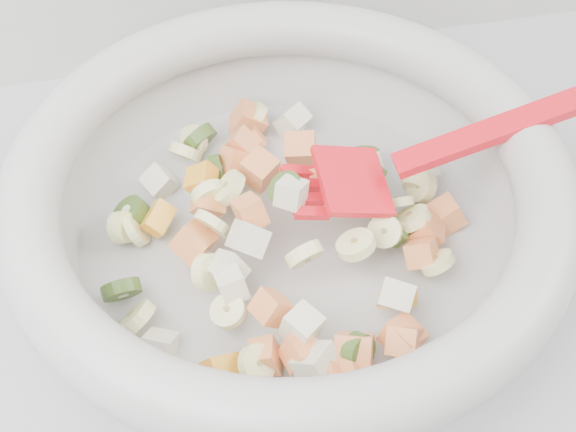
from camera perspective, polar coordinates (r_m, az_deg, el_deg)
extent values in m
cylinder|color=#B6B6B4|center=(0.59, 0.00, -2.48)|extent=(0.31, 0.31, 0.02)
torus|color=#B6B6B4|center=(0.53, 0.00, 2.41)|extent=(0.38, 0.38, 0.04)
cylinder|color=#FEFCA9|center=(0.63, -7.31, 4.54)|extent=(0.03, 0.03, 0.04)
cylinder|color=#FEFCA9|center=(0.55, 6.90, -1.08)|extent=(0.03, 0.03, 0.03)
cylinder|color=#FEFCA9|center=(0.54, -10.72, -7.16)|extent=(0.03, 0.04, 0.03)
cylinder|color=#FEFCA9|center=(0.60, 9.47, 2.07)|extent=(0.02, 0.03, 0.03)
cylinder|color=#FEFCA9|center=(0.58, -11.72, -0.79)|extent=(0.02, 0.03, 0.03)
cylinder|color=#FEFCA9|center=(0.53, 4.84, -2.05)|extent=(0.04, 0.04, 0.02)
cylinder|color=#FEFCA9|center=(0.55, -5.45, -0.53)|extent=(0.03, 0.03, 0.04)
cylinder|color=#FEFCA9|center=(0.54, -5.72, -4.00)|extent=(0.03, 0.03, 0.04)
cylinder|color=#FEFCA9|center=(0.65, -2.32, 7.09)|extent=(0.03, 0.03, 0.02)
cylinder|color=#FEFCA9|center=(0.55, 10.58, -3.26)|extent=(0.03, 0.03, 0.03)
cylinder|color=#FEFCA9|center=(0.50, -2.23, -10.46)|extent=(0.03, 0.03, 0.03)
cylinder|color=#FEFCA9|center=(0.52, -4.28, -6.76)|extent=(0.03, 0.03, 0.02)
cylinder|color=#FEFCA9|center=(0.57, -5.60, 1.51)|extent=(0.03, 0.02, 0.03)
cylinder|color=#FEFCA9|center=(0.58, 7.82, 0.97)|extent=(0.03, 0.02, 0.02)
cylinder|color=#FEFCA9|center=(0.58, -10.72, -0.96)|extent=(0.02, 0.03, 0.03)
cylinder|color=#FEFCA9|center=(0.53, 1.18, -2.76)|extent=(0.03, 0.03, 0.03)
cylinder|color=#FEFCA9|center=(0.56, -4.18, 2.03)|extent=(0.03, 0.04, 0.03)
cylinder|color=#FEFCA9|center=(0.61, 9.18, 2.21)|extent=(0.03, 0.03, 0.03)
cylinder|color=#FEFCA9|center=(0.64, -6.71, 5.39)|extent=(0.03, 0.03, 0.03)
cylinder|color=#FEFCA9|center=(0.57, 8.78, -0.19)|extent=(0.03, 0.03, 0.03)
cube|color=#FF9150|center=(0.58, -2.05, 3.31)|extent=(0.03, 0.03, 0.03)
cube|color=#FF9150|center=(0.59, 11.23, 0.12)|extent=(0.03, 0.02, 0.03)
cube|color=#FF9150|center=(0.54, -2.72, 0.28)|extent=(0.03, 0.03, 0.03)
cube|color=#FF9150|center=(0.60, 0.91, 4.82)|extent=(0.03, 0.03, 0.03)
cube|color=#FF9150|center=(0.55, -6.71, -1.84)|extent=(0.04, 0.03, 0.04)
cube|color=#FF9150|center=(0.52, 8.17, -8.48)|extent=(0.03, 0.03, 0.03)
cube|color=#FF9150|center=(0.51, 4.72, -9.64)|extent=(0.03, 0.04, 0.04)
cube|color=#FF9150|center=(0.51, 2.94, -11.46)|extent=(0.03, 0.02, 0.03)
cube|color=#FF9150|center=(0.51, 4.31, -11.00)|extent=(0.03, 0.02, 0.03)
cube|color=#FF9150|center=(0.51, -1.22, -6.54)|extent=(0.03, 0.03, 0.03)
cube|color=#FF9150|center=(0.60, -3.67, 3.74)|extent=(0.03, 0.03, 0.04)
cube|color=#FF9150|center=(0.56, 9.51, -2.63)|extent=(0.03, 0.03, 0.03)
cube|color=#FF9150|center=(0.58, 9.73, -1.03)|extent=(0.03, 0.03, 0.03)
cube|color=#FF9150|center=(0.57, -5.63, 1.12)|extent=(0.03, 0.03, 0.03)
cube|color=#FF9150|center=(0.52, 8.30, -8.80)|extent=(0.03, 0.03, 0.03)
cube|color=#FF9150|center=(0.62, -3.35, 5.07)|extent=(0.03, 0.03, 0.03)
cube|color=#FF9150|center=(0.57, 2.89, 2.58)|extent=(0.03, 0.03, 0.04)
cube|color=#FF9150|center=(0.63, -2.61, 5.26)|extent=(0.03, 0.03, 0.03)
cube|color=#FF9150|center=(0.51, -1.68, -9.99)|extent=(0.03, 0.02, 0.03)
cube|color=#FF9150|center=(0.51, 0.93, -9.70)|extent=(0.03, 0.02, 0.03)
cube|color=#FF9150|center=(0.65, -2.85, 6.76)|extent=(0.03, 0.03, 0.03)
cylinder|color=#649C34|center=(0.56, 7.27, -0.90)|extent=(0.04, 0.04, 0.03)
cylinder|color=#649C34|center=(0.61, 5.49, 4.20)|extent=(0.03, 0.03, 0.02)
cylinder|color=#649C34|center=(0.55, -11.76, -5.15)|extent=(0.03, 0.02, 0.03)
cylinder|color=#649C34|center=(0.51, 4.99, -9.61)|extent=(0.03, 0.02, 0.03)
cylinder|color=#649C34|center=(0.60, -5.07, 3.21)|extent=(0.01, 0.03, 0.03)
cylinder|color=#649C34|center=(0.59, -11.10, 0.15)|extent=(0.04, 0.04, 0.03)
cylinder|color=#649C34|center=(0.64, -6.26, 5.54)|extent=(0.04, 0.03, 0.04)
cylinder|color=#649C34|center=(0.54, -0.11, 1.91)|extent=(0.03, 0.03, 0.02)
cylinder|color=#649C34|center=(0.58, 5.96, 2.42)|extent=(0.03, 0.03, 0.04)
cube|color=white|center=(0.65, 0.58, 6.92)|extent=(0.03, 0.03, 0.03)
cube|color=white|center=(0.51, 0.98, -7.87)|extent=(0.03, 0.03, 0.03)
cube|color=white|center=(0.65, 0.08, 6.47)|extent=(0.03, 0.03, 0.02)
cube|color=white|center=(0.53, 7.65, -5.68)|extent=(0.03, 0.03, 0.03)
cube|color=white|center=(0.52, -4.04, -4.89)|extent=(0.02, 0.03, 0.03)
cube|color=white|center=(0.59, 5.69, 3.06)|extent=(0.03, 0.04, 0.03)
cube|color=white|center=(0.62, 9.60, 3.22)|extent=(0.02, 0.03, 0.03)
cube|color=white|center=(0.61, -9.10, 2.44)|extent=(0.03, 0.03, 0.03)
cube|color=white|center=(0.53, -4.35, -3.82)|extent=(0.03, 0.03, 0.03)
cube|color=white|center=(0.53, -2.85, -1.64)|extent=(0.03, 0.03, 0.03)
cube|color=white|center=(0.53, 0.23, 1.65)|extent=(0.03, 0.03, 0.02)
cube|color=white|center=(0.53, -9.09, -9.30)|extent=(0.03, 0.03, 0.03)
cube|color=white|center=(0.50, 2.09, -10.62)|extent=(0.04, 0.04, 0.03)
cube|color=yellow|center=(0.58, -6.19, 2.66)|extent=(0.03, 0.02, 0.03)
cube|color=yellow|center=(0.54, 7.81, -5.89)|extent=(0.03, 0.02, 0.03)
cube|color=yellow|center=(0.50, -4.71, -10.86)|extent=(0.03, 0.03, 0.03)
cube|color=yellow|center=(0.58, -9.19, -0.16)|extent=(0.03, 0.03, 0.02)
cube|color=red|center=(0.55, 4.61, 2.49)|extent=(0.05, 0.06, 0.02)
cube|color=red|center=(0.56, 0.73, 3.20)|extent=(0.03, 0.01, 0.01)
cube|color=red|center=(0.55, 1.05, 2.24)|extent=(0.03, 0.01, 0.01)
cube|color=red|center=(0.54, 1.38, 1.24)|extent=(0.03, 0.01, 0.01)
cube|color=red|center=(0.54, 1.71, 0.21)|extent=(0.03, 0.01, 0.01)
cube|color=red|center=(0.57, 16.10, 6.45)|extent=(0.17, 0.02, 0.06)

